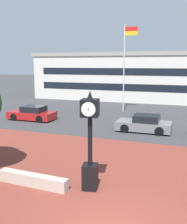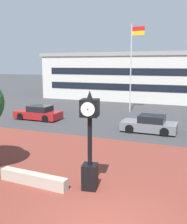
{
  "view_description": "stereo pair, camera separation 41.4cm",
  "coord_description": "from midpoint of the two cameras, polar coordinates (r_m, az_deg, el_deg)",
  "views": [
    {
      "loc": [
        2.2,
        -7.28,
        5.04
      ],
      "look_at": [
        -1.36,
        2.6,
        3.15
      ],
      "focal_mm": 43.13,
      "sensor_mm": 36.0,
      "label": 1
    },
    {
      "loc": [
        2.58,
        -7.14,
        5.04
      ],
      "look_at": [
        -1.36,
        2.6,
        3.15
      ],
      "focal_mm": 43.13,
      "sensor_mm": 36.0,
      "label": 2
    }
  ],
  "objects": [
    {
      "name": "car_street_near",
      "position": [
        20.51,
        12.37,
        -2.62
      ],
      "size": [
        4.05,
        1.95,
        1.28
      ],
      "rotation": [
        0.0,
        0.0,
        1.57
      ],
      "color": "slate",
      "rests_on": "ground"
    },
    {
      "name": "car_street_far",
      "position": [
        25.07,
        -11.1,
        -0.25
      ],
      "size": [
        4.24,
        1.95,
        1.28
      ],
      "rotation": [
        0.0,
        0.0,
        1.57
      ],
      "color": "maroon",
      "rests_on": "ground"
    },
    {
      "name": "planter_wall",
      "position": [
        11.89,
        -11.63,
        -13.75
      ],
      "size": [
        3.22,
        0.56,
        0.5
      ],
      "primitive_type": "cube",
      "rotation": [
        0.0,
        0.0,
        -0.05
      ],
      "color": "#ADA393",
      "rests_on": "ground"
    },
    {
      "name": "civic_building",
      "position": [
        41.56,
        13.95,
        7.49
      ],
      "size": [
        32.19,
        14.19,
        6.55
      ],
      "color": "beige",
      "rests_on": "ground"
    },
    {
      "name": "street_clock",
      "position": [
        10.74,
        0.33,
        -6.76
      ],
      "size": [
        0.79,
        0.82,
        4.03
      ],
      "rotation": [
        0.0,
        0.0,
        0.18
      ],
      "color": "black",
      "rests_on": "ground"
    },
    {
      "name": "flagpole_primary",
      "position": [
        28.37,
        8.59,
        10.28
      ],
      "size": [
        1.39,
        0.14,
        8.97
      ],
      "color": "silver",
      "rests_on": "ground"
    },
    {
      "name": "plaza_brick_paving",
      "position": [
        11.45,
        8.05,
        -15.98
      ],
      "size": [
        44.0,
        13.59,
        0.01
      ],
      "primitive_type": "cube",
      "color": "brown",
      "rests_on": "ground"
    }
  ]
}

